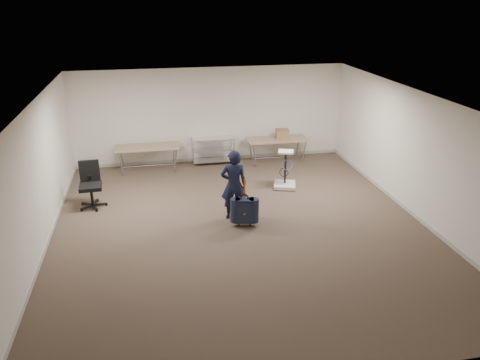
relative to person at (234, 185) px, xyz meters
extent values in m
plane|color=#3F2F26|center=(0.05, -0.50, -0.80)|extent=(9.00, 9.00, 0.00)
plane|color=white|center=(0.05, 4.00, 0.60)|extent=(8.00, 0.00, 8.00)
plane|color=white|center=(0.05, -5.00, 0.60)|extent=(8.00, 0.00, 8.00)
plane|color=white|center=(-3.95, -0.50, 0.60)|extent=(0.00, 9.00, 9.00)
plane|color=white|center=(4.05, -0.50, 0.60)|extent=(0.00, 9.00, 9.00)
plane|color=silver|center=(0.05, -0.50, 2.00)|extent=(8.00, 8.00, 0.00)
cube|color=#BAB7A7|center=(0.05, 3.99, -0.75)|extent=(8.00, 0.02, 0.10)
cube|color=#BAB7A7|center=(-3.94, -0.50, -0.75)|extent=(0.02, 9.00, 0.10)
cube|color=#BAB7A7|center=(4.04, -0.50, -0.75)|extent=(0.02, 9.00, 0.10)
cube|color=tan|center=(-1.85, 3.45, -0.09)|extent=(1.80, 0.75, 0.03)
cylinder|color=gray|center=(-1.85, 3.45, -0.65)|extent=(1.50, 0.02, 0.02)
cylinder|color=gray|center=(-2.60, 3.15, -0.46)|extent=(0.13, 0.04, 0.69)
cylinder|color=gray|center=(-1.10, 3.15, -0.46)|extent=(0.13, 0.04, 0.69)
cylinder|color=gray|center=(-2.60, 3.75, -0.46)|extent=(0.13, 0.04, 0.69)
cylinder|color=gray|center=(-1.10, 3.75, -0.46)|extent=(0.13, 0.04, 0.69)
cube|color=tan|center=(1.95, 3.45, -0.09)|extent=(1.80, 0.75, 0.03)
cylinder|color=gray|center=(1.95, 3.45, -0.65)|extent=(1.50, 0.02, 0.02)
cylinder|color=gray|center=(1.20, 3.15, -0.46)|extent=(0.13, 0.04, 0.69)
cylinder|color=gray|center=(2.70, 3.15, -0.46)|extent=(0.13, 0.04, 0.69)
cylinder|color=gray|center=(1.20, 3.75, -0.46)|extent=(0.13, 0.04, 0.69)
cylinder|color=gray|center=(2.70, 3.75, -0.46)|extent=(0.13, 0.04, 0.69)
cylinder|color=silver|center=(-0.55, 3.47, -0.40)|extent=(0.02, 0.02, 0.80)
cylinder|color=silver|center=(0.65, 3.47, -0.40)|extent=(0.02, 0.02, 0.80)
cylinder|color=silver|center=(-0.55, 3.92, -0.40)|extent=(0.02, 0.02, 0.80)
cylinder|color=silver|center=(0.65, 3.92, -0.40)|extent=(0.02, 0.02, 0.80)
cube|color=silver|center=(0.05, 3.70, -0.70)|extent=(1.20, 0.45, 0.02)
cube|color=silver|center=(0.05, 3.70, -0.35)|extent=(1.20, 0.45, 0.02)
cube|color=silver|center=(0.05, 3.70, -0.02)|extent=(1.20, 0.45, 0.01)
imported|color=black|center=(0.00, 0.00, 0.00)|extent=(0.62, 0.44, 1.61)
cube|color=black|center=(0.15, -0.45, -0.43)|extent=(0.44, 0.31, 0.54)
cube|color=black|center=(0.16, -0.43, -0.71)|extent=(0.38, 0.23, 0.03)
cylinder|color=black|center=(0.03, -0.43, -0.77)|extent=(0.04, 0.08, 0.07)
cylinder|color=black|center=(0.27, -0.48, -0.77)|extent=(0.04, 0.08, 0.07)
torus|color=black|center=(0.15, -0.45, -0.12)|extent=(0.17, 0.06, 0.17)
cube|color=#DB550B|center=(0.16, -0.43, 0.08)|extent=(0.04, 0.01, 0.42)
cylinder|color=black|center=(-3.21, 1.22, -0.75)|extent=(0.67, 0.67, 0.10)
cylinder|color=black|center=(-3.21, 1.22, -0.53)|extent=(0.07, 0.07, 0.44)
cube|color=black|center=(-3.21, 1.22, -0.28)|extent=(0.54, 0.54, 0.09)
cube|color=black|center=(-3.22, 1.46, 0.03)|extent=(0.47, 0.09, 0.53)
cube|color=beige|center=(1.63, 1.48, -0.74)|extent=(0.68, 0.68, 0.09)
cylinder|color=black|center=(1.41, 1.27, -0.78)|extent=(0.07, 0.07, 0.04)
cylinder|color=black|center=(1.63, 1.54, -0.25)|extent=(0.05, 0.05, 0.88)
cube|color=beige|center=(1.63, 1.48, 0.18)|extent=(0.46, 0.43, 0.04)
torus|color=blue|center=(1.69, 1.40, -0.14)|extent=(0.30, 0.19, 0.27)
cube|color=#8D6241|center=(2.10, 3.47, 0.07)|extent=(0.41, 0.33, 0.28)
camera|label=1|loc=(-1.72, -9.42, 3.96)|focal=35.00mm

